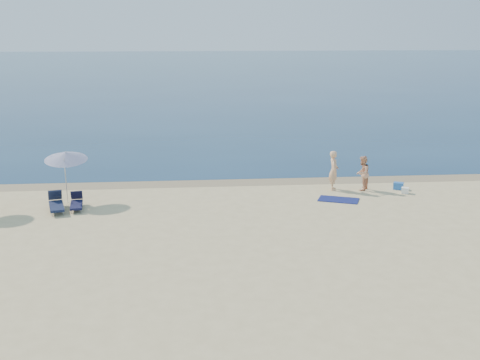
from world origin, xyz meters
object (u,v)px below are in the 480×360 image
person_left (334,170)px  person_right (362,173)px  umbrella_near (66,156)px  blue_cooler (398,186)px

person_left → person_right: size_ratio=1.14×
umbrella_near → person_left: bearing=-2.1°
person_right → umbrella_near: 14.14m
person_left → person_right: person_left is taller
person_left → blue_cooler: bearing=-84.6°
person_left → person_right: (1.40, -0.19, -0.12)m
person_left → blue_cooler: person_left is taller
person_right → blue_cooler: (1.86, -0.02, -0.69)m
person_left → blue_cooler: size_ratio=4.06×
person_right → umbrella_near: (-14.06, -0.80, 1.30)m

